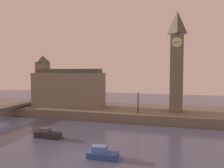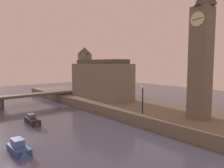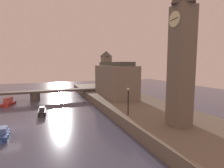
{
  "view_description": "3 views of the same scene",
  "coord_description": "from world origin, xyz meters",
  "px_view_note": "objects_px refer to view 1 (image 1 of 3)",
  "views": [
    {
      "loc": [
        9.35,
        -20.65,
        8.73
      ],
      "look_at": [
        -0.28,
        14.5,
        6.36
      ],
      "focal_mm": 35.42,
      "sensor_mm": 36.0,
      "label": 1
    },
    {
      "loc": [
        23.02,
        -5.85,
        8.24
      ],
      "look_at": [
        -0.93,
        14.01,
        5.18
      ],
      "focal_mm": 34.32,
      "sensor_mm": 36.0,
      "label": 2
    },
    {
      "loc": [
        25.95,
        4.42,
        8.62
      ],
      "look_at": [
        -0.41,
        14.53,
        5.36
      ],
      "focal_mm": 28.85,
      "sensor_mm": 36.0,
      "label": 3
    }
  ],
  "objects_px": {
    "streetlamp": "(138,99)",
    "boat_barge_dark": "(50,134)",
    "boat_tour_blue": "(106,154)",
    "clock_tower": "(177,60)",
    "parliament_hall": "(66,88)"
  },
  "relations": [
    {
      "from": "clock_tower",
      "to": "parliament_hall",
      "type": "relative_size",
      "value": 1.24
    },
    {
      "from": "clock_tower",
      "to": "streetlamp",
      "type": "distance_m",
      "value": 9.54
    },
    {
      "from": "boat_tour_blue",
      "to": "boat_barge_dark",
      "type": "distance_m",
      "value": 9.75
    },
    {
      "from": "clock_tower",
      "to": "streetlamp",
      "type": "relative_size",
      "value": 4.56
    },
    {
      "from": "parliament_hall",
      "to": "boat_tour_blue",
      "type": "distance_m",
      "value": 24.4
    },
    {
      "from": "clock_tower",
      "to": "boat_barge_dark",
      "type": "height_order",
      "value": "clock_tower"
    },
    {
      "from": "streetlamp",
      "to": "clock_tower",
      "type": "bearing_deg",
      "value": 30.14
    },
    {
      "from": "boat_barge_dark",
      "to": "clock_tower",
      "type": "bearing_deg",
      "value": 43.39
    },
    {
      "from": "streetlamp",
      "to": "boat_tour_blue",
      "type": "distance_m",
      "value": 15.94
    },
    {
      "from": "parliament_hall",
      "to": "streetlamp",
      "type": "xyz_separation_m",
      "value": [
        14.88,
        -3.82,
        -1.33
      ]
    },
    {
      "from": "streetlamp",
      "to": "boat_barge_dark",
      "type": "height_order",
      "value": "streetlamp"
    },
    {
      "from": "clock_tower",
      "to": "streetlamp",
      "type": "height_order",
      "value": "clock_tower"
    },
    {
      "from": "boat_tour_blue",
      "to": "boat_barge_dark",
      "type": "relative_size",
      "value": 0.92
    },
    {
      "from": "clock_tower",
      "to": "parliament_hall",
      "type": "bearing_deg",
      "value": 179.12
    },
    {
      "from": "parliament_hall",
      "to": "clock_tower",
      "type": "bearing_deg",
      "value": -0.88
    }
  ]
}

